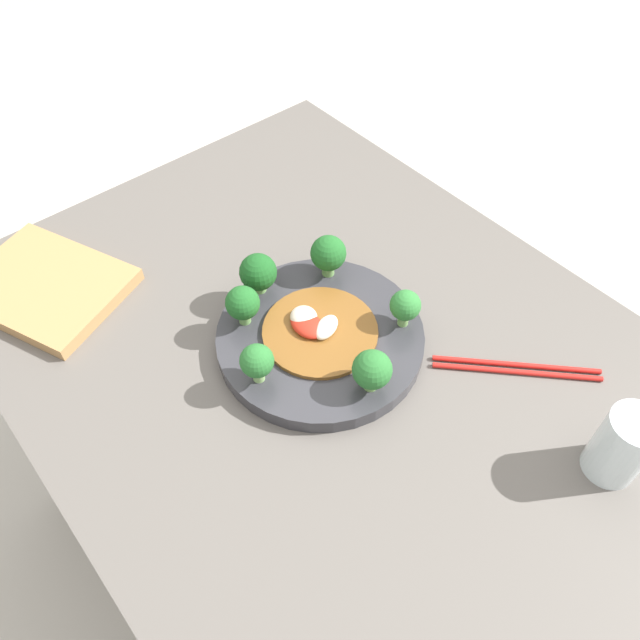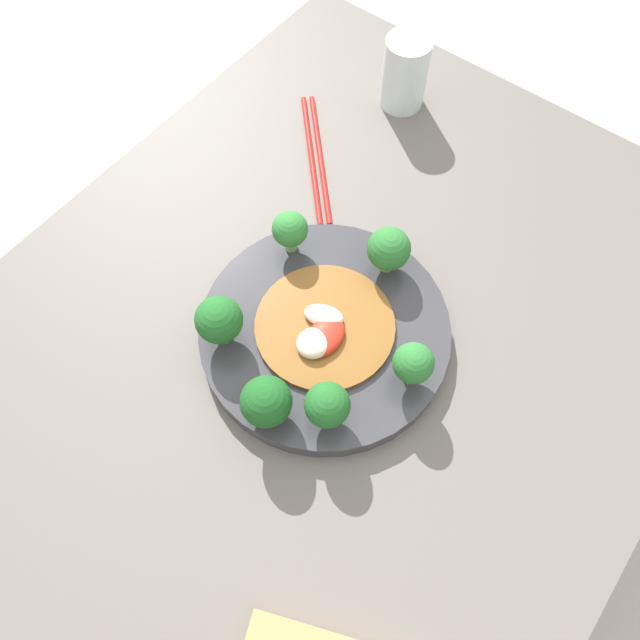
% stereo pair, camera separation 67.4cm
% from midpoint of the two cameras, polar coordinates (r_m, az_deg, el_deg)
% --- Properties ---
extents(ground_plane, '(8.00, 8.00, 0.00)m').
position_cam_midpoint_polar(ground_plane, '(1.41, -11.34, -22.83)').
color(ground_plane, '#B7B2A8').
extents(table, '(0.99, 0.76, 0.72)m').
position_cam_midpoint_polar(table, '(1.06, -14.97, -21.09)').
color(table, '#5B5651').
rests_on(table, ground_plane).
extents(plate, '(0.28, 0.28, 0.02)m').
position_cam_midpoint_polar(plate, '(0.71, -22.63, -17.35)').
color(plate, '#333338').
rests_on(plate, table).
extents(broccoli_northeast, '(0.04, 0.04, 0.06)m').
position_cam_midpoint_polar(broccoli_northeast, '(0.71, -25.00, -7.62)').
color(broccoli_northeast, '#7AAD5B').
rests_on(broccoli_northeast, plate).
extents(broccoli_south, '(0.04, 0.04, 0.06)m').
position_cam_midpoint_polar(broccoli_south, '(0.63, -16.59, -22.66)').
color(broccoli_south, '#89B76B').
rests_on(broccoli_south, plate).
extents(broccoli_west, '(0.05, 0.05, 0.06)m').
position_cam_midpoint_polar(broccoli_west, '(0.68, -30.31, -24.10)').
color(broccoli_west, '#7AAD5B').
rests_on(broccoli_west, plate).
extents(broccoli_southwest, '(0.05, 0.05, 0.06)m').
position_cam_midpoint_polar(broccoli_southwest, '(0.66, -25.36, -25.45)').
color(broccoli_southwest, '#70A356').
rests_on(broccoli_southwest, plate).
extents(broccoli_east, '(0.05, 0.05, 0.06)m').
position_cam_midpoint_polar(broccoli_east, '(0.66, -16.44, -10.26)').
color(broccoli_east, '#7AAD5B').
rests_on(broccoli_east, plate).
extents(broccoli_northwest, '(0.05, 0.05, 0.07)m').
position_cam_midpoint_polar(broccoli_northwest, '(0.71, -32.56, -16.15)').
color(broccoli_northwest, '#70A356').
rests_on(broccoli_northwest, plate).
extents(stirfry_center, '(0.16, 0.16, 0.02)m').
position_cam_midpoint_polar(stirfry_center, '(0.69, -23.21, -17.41)').
color(stirfry_center, brown).
rests_on(stirfry_center, plate).
extents(drinking_glass, '(0.06, 0.06, 0.10)m').
position_cam_midpoint_polar(drinking_glass, '(0.79, -10.79, 10.11)').
color(drinking_glass, silver).
rests_on(drinking_glass, table).
extents(chopsticks, '(0.17, 0.17, 0.01)m').
position_cam_midpoint_polar(chopsticks, '(0.80, -19.42, 1.53)').
color(chopsticks, red).
rests_on(chopsticks, table).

